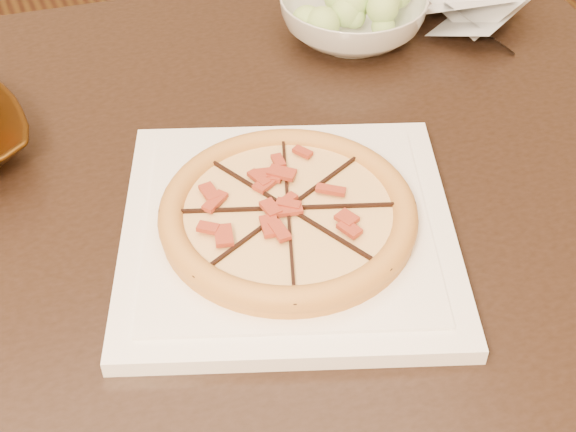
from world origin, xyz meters
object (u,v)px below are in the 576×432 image
(pizza, at_px, (288,213))
(salad_bowl, at_px, (353,17))
(dining_table, at_px, (151,252))
(plate, at_px, (288,230))

(pizza, height_order, salad_bowl, salad_bowl)
(dining_table, xyz_separation_m, plate, (0.12, -0.14, 0.12))
(dining_table, bearing_deg, pizza, -50.72)
(salad_bowl, bearing_deg, dining_table, -152.36)
(plate, distance_m, salad_bowl, 0.41)
(dining_table, height_order, pizza, pizza)
(plate, relative_size, salad_bowl, 2.16)
(pizza, bearing_deg, plate, 10.48)
(dining_table, relative_size, plate, 3.33)
(dining_table, xyz_separation_m, pizza, (0.12, -0.14, 0.14))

